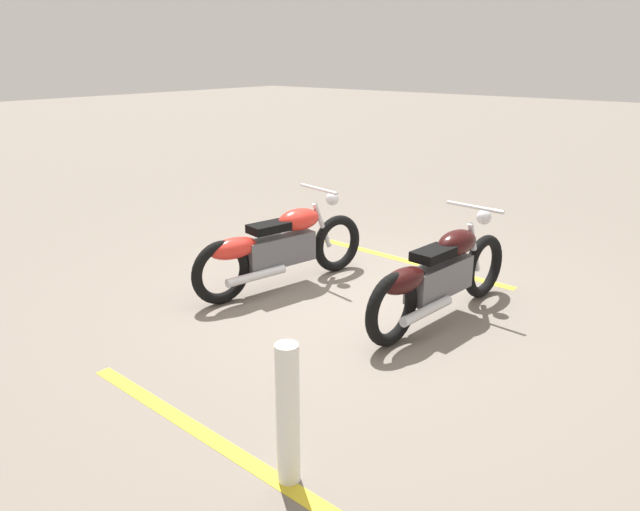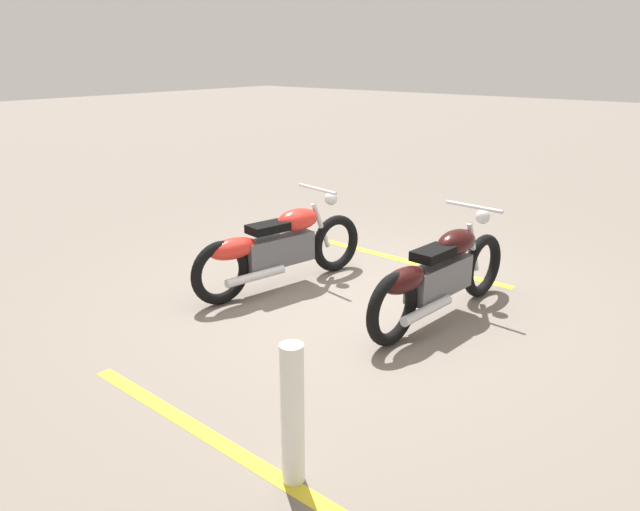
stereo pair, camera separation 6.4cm
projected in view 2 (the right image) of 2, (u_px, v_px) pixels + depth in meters
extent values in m
plane|color=slate|center=(357.00, 300.00, 6.40)|extent=(60.00, 60.00, 0.00)
torus|color=black|center=(336.00, 243.00, 7.16)|extent=(0.68, 0.23, 0.67)
torus|color=black|center=(221.00, 273.00, 6.21)|extent=(0.68, 0.23, 0.67)
cube|color=#59595E|center=(278.00, 250.00, 6.63)|extent=(0.87, 0.38, 0.32)
ellipsoid|color=red|center=(298.00, 220.00, 6.70)|extent=(0.56, 0.37, 0.24)
ellipsoid|color=red|center=(233.00, 249.00, 6.24)|extent=(0.60, 0.34, 0.22)
cube|color=black|center=(268.00, 228.00, 6.46)|extent=(0.48, 0.32, 0.09)
cylinder|color=silver|center=(321.00, 225.00, 6.94)|extent=(0.27, 0.11, 0.56)
cylinder|color=silver|center=(317.00, 189.00, 6.78)|extent=(0.15, 0.62, 0.04)
sphere|color=silver|center=(331.00, 199.00, 6.94)|extent=(0.15, 0.15, 0.15)
cylinder|color=silver|center=(256.00, 276.00, 6.33)|extent=(0.70, 0.22, 0.09)
torus|color=black|center=(482.00, 266.00, 6.42)|extent=(0.68, 0.16, 0.67)
torus|color=black|center=(392.00, 309.00, 5.34)|extent=(0.68, 0.16, 0.67)
cube|color=#59595E|center=(439.00, 278.00, 5.82)|extent=(0.85, 0.28, 0.32)
ellipsoid|color=black|center=(456.00, 242.00, 5.91)|extent=(0.54, 0.32, 0.24)
ellipsoid|color=black|center=(404.00, 280.00, 5.38)|extent=(0.58, 0.28, 0.22)
cube|color=black|center=(433.00, 253.00, 5.64)|extent=(0.46, 0.27, 0.09)
cylinder|color=silver|center=(473.00, 247.00, 6.18)|extent=(0.27, 0.08, 0.56)
cylinder|color=silver|center=(474.00, 207.00, 6.01)|extent=(0.08, 0.62, 0.04)
sphere|color=silver|center=(483.00, 217.00, 6.19)|extent=(0.15, 0.15, 0.15)
cylinder|color=silver|center=(427.00, 310.00, 5.50)|extent=(0.70, 0.14, 0.09)
cylinder|color=white|center=(293.00, 415.00, 3.57)|extent=(0.14, 0.14, 0.91)
cube|color=yellow|center=(393.00, 258.00, 7.71)|extent=(0.24, 3.20, 0.01)
cube|color=yellow|center=(235.00, 452.00, 3.97)|extent=(0.24, 3.20, 0.01)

